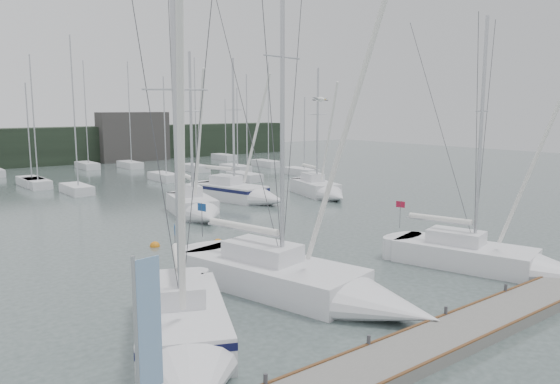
{
  "coord_description": "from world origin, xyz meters",
  "views": [
    {
      "loc": [
        -14.08,
        -14.95,
        7.7
      ],
      "look_at": [
        1.61,
        5.0,
        3.75
      ],
      "focal_mm": 35.0,
      "sensor_mm": 36.0,
      "label": 1
    }
  ],
  "objects_px": {
    "sailboat_near_right": "(507,263)",
    "dock_banner": "(145,336)",
    "sailboat_near_center": "(321,288)",
    "sailboat_mid_c": "(197,209)",
    "sailboat_mid_d": "(245,194)",
    "buoy_b": "(218,244)",
    "sailboat_near_left": "(184,342)",
    "sailboat_mid_e": "(322,191)",
    "buoy_a": "(155,246)"
  },
  "relations": [
    {
      "from": "sailboat_near_right",
      "to": "dock_banner",
      "type": "xyz_separation_m",
      "value": [
        -19.16,
        -2.59,
        2.46
      ]
    },
    {
      "from": "sailboat_near_center",
      "to": "sailboat_near_right",
      "type": "bearing_deg",
      "value": -28.17
    },
    {
      "from": "sailboat_near_right",
      "to": "buoy_b",
      "type": "bearing_deg",
      "value": 104.67
    },
    {
      "from": "buoy_b",
      "to": "dock_banner",
      "type": "relative_size",
      "value": 0.14
    },
    {
      "from": "buoy_b",
      "to": "sailboat_mid_c",
      "type": "bearing_deg",
      "value": 68.99
    },
    {
      "from": "sailboat_mid_c",
      "to": "buoy_a",
      "type": "distance_m",
      "value": 8.23
    },
    {
      "from": "sailboat_near_right",
      "to": "sailboat_mid_d",
      "type": "distance_m",
      "value": 23.81
    },
    {
      "from": "buoy_b",
      "to": "sailboat_near_right",
      "type": "bearing_deg",
      "value": -59.48
    },
    {
      "from": "sailboat_near_center",
      "to": "dock_banner",
      "type": "height_order",
      "value": "sailboat_near_center"
    },
    {
      "from": "sailboat_near_right",
      "to": "sailboat_mid_c",
      "type": "bearing_deg",
      "value": 87.6
    },
    {
      "from": "sailboat_near_center",
      "to": "sailboat_near_right",
      "type": "relative_size",
      "value": 1.29
    },
    {
      "from": "sailboat_mid_c",
      "to": "sailboat_mid_d",
      "type": "distance_m",
      "value": 7.17
    },
    {
      "from": "sailboat_mid_c",
      "to": "buoy_a",
      "type": "xyz_separation_m",
      "value": [
        -5.92,
        -5.68,
        -0.62
      ]
    },
    {
      "from": "sailboat_near_center",
      "to": "sailboat_mid_d",
      "type": "height_order",
      "value": "sailboat_near_center"
    },
    {
      "from": "sailboat_near_left",
      "to": "sailboat_mid_d",
      "type": "bearing_deg",
      "value": 76.74
    },
    {
      "from": "sailboat_mid_e",
      "to": "sailboat_near_right",
      "type": "bearing_deg",
      "value": -94.3
    },
    {
      "from": "sailboat_near_center",
      "to": "sailboat_near_left",
      "type": "bearing_deg",
      "value": 176.68
    },
    {
      "from": "sailboat_near_right",
      "to": "sailboat_mid_e",
      "type": "relative_size",
      "value": 1.08
    },
    {
      "from": "buoy_a",
      "to": "dock_banner",
      "type": "distance_m",
      "value": 19.49
    },
    {
      "from": "sailboat_mid_d",
      "to": "dock_banner",
      "type": "distance_m",
      "value": 33.55
    },
    {
      "from": "sailboat_near_left",
      "to": "sailboat_near_right",
      "type": "bearing_deg",
      "value": 20.13
    },
    {
      "from": "sailboat_mid_e",
      "to": "buoy_b",
      "type": "distance_m",
      "value": 17.89
    },
    {
      "from": "sailboat_near_right",
      "to": "buoy_a",
      "type": "height_order",
      "value": "sailboat_near_right"
    },
    {
      "from": "sailboat_near_center",
      "to": "sailboat_mid_c",
      "type": "xyz_separation_m",
      "value": [
        4.54,
        17.92,
        0.05
      ]
    },
    {
      "from": "sailboat_near_center",
      "to": "sailboat_near_right",
      "type": "xyz_separation_m",
      "value": [
        9.43,
        -2.53,
        -0.07
      ]
    },
    {
      "from": "sailboat_near_center",
      "to": "dock_banner",
      "type": "xyz_separation_m",
      "value": [
        -9.73,
        -5.12,
        2.39
      ]
    },
    {
      "from": "sailboat_mid_c",
      "to": "sailboat_mid_d",
      "type": "relative_size",
      "value": 0.98
    },
    {
      "from": "sailboat_near_center",
      "to": "sailboat_mid_d",
      "type": "relative_size",
      "value": 1.31
    },
    {
      "from": "sailboat_near_left",
      "to": "sailboat_mid_e",
      "type": "distance_m",
      "value": 31.51
    },
    {
      "from": "sailboat_mid_d",
      "to": "buoy_a",
      "type": "relative_size",
      "value": 21.92
    },
    {
      "from": "sailboat_mid_e",
      "to": "buoy_a",
      "type": "height_order",
      "value": "sailboat_mid_e"
    },
    {
      "from": "sailboat_near_center",
      "to": "sailboat_mid_d",
      "type": "xyz_separation_m",
      "value": [
        10.9,
        21.23,
        0.06
      ]
    },
    {
      "from": "sailboat_near_right",
      "to": "sailboat_near_left",
      "type": "bearing_deg",
      "value": 159.31
    },
    {
      "from": "sailboat_near_left",
      "to": "sailboat_mid_c",
      "type": "bearing_deg",
      "value": 84.36
    },
    {
      "from": "dock_banner",
      "to": "sailboat_near_right",
      "type": "bearing_deg",
      "value": -0.92
    },
    {
      "from": "sailboat_near_right",
      "to": "dock_banner",
      "type": "distance_m",
      "value": 19.49
    },
    {
      "from": "sailboat_mid_e",
      "to": "buoy_b",
      "type": "bearing_deg",
      "value": -135.7
    },
    {
      "from": "buoy_b",
      "to": "buoy_a",
      "type": "bearing_deg",
      "value": 151.57
    },
    {
      "from": "sailboat_near_right",
      "to": "buoy_b",
      "type": "relative_size",
      "value": 21.68
    },
    {
      "from": "sailboat_mid_d",
      "to": "sailboat_near_left",
      "type": "bearing_deg",
      "value": -140.39
    },
    {
      "from": "sailboat_mid_d",
      "to": "buoy_a",
      "type": "height_order",
      "value": "sailboat_mid_d"
    },
    {
      "from": "sailboat_mid_c",
      "to": "sailboat_near_center",
      "type": "bearing_deg",
      "value": -90.3
    },
    {
      "from": "buoy_a",
      "to": "sailboat_near_right",
      "type": "bearing_deg",
      "value": -53.79
    },
    {
      "from": "sailboat_near_left",
      "to": "sailboat_near_right",
      "type": "relative_size",
      "value": 1.09
    },
    {
      "from": "sailboat_near_center",
      "to": "sailboat_mid_e",
      "type": "relative_size",
      "value": 1.4
    },
    {
      "from": "sailboat_mid_d",
      "to": "buoy_b",
      "type": "relative_size",
      "value": 21.3
    },
    {
      "from": "sailboat_near_right",
      "to": "sailboat_mid_d",
      "type": "xyz_separation_m",
      "value": [
        1.46,
        23.77,
        0.13
      ]
    },
    {
      "from": "buoy_b",
      "to": "dock_banner",
      "type": "bearing_deg",
      "value": -126.12
    },
    {
      "from": "sailboat_near_left",
      "to": "sailboat_mid_e",
      "type": "xyz_separation_m",
      "value": [
        24.24,
        20.13,
        -0.02
      ]
    },
    {
      "from": "sailboat_near_center",
      "to": "dock_banner",
      "type": "bearing_deg",
      "value": -165.36
    }
  ]
}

